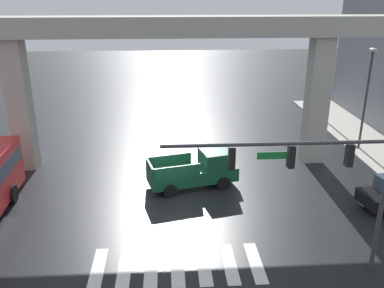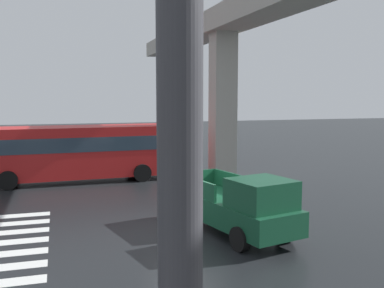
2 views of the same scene
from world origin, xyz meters
TOP-DOWN VIEW (x-y plane):
  - ground_plane at (0.00, 0.00)m, footprint 120.00×120.00m
  - crosswalk_stripes at (-0.00, -6.08)m, footprint 7.15×2.80m
  - elevated_overpass at (0.00, 4.90)m, footprint 53.82×1.98m
  - pickup_truck at (1.39, 1.43)m, footprint 5.41×3.06m
  - traffic_signal_mast at (5.36, -6.71)m, footprint 8.69×0.32m
  - street_lamp_mid_block at (13.50, 6.54)m, footprint 0.44×0.70m
  - street_lamp_far_north at (13.50, 17.07)m, footprint 0.44×0.70m

SIDE VIEW (x-z plane):
  - ground_plane at x=0.00m, z-range 0.00..0.00m
  - crosswalk_stripes at x=0.00m, z-range 0.00..0.01m
  - pickup_truck at x=1.39m, z-range -0.05..2.03m
  - traffic_signal_mast at x=5.36m, z-range 1.46..7.66m
  - street_lamp_mid_block at x=13.50m, z-range 0.94..8.18m
  - street_lamp_far_north at x=13.50m, z-range 0.94..8.18m
  - elevated_overpass at x=0.00m, z-range 3.26..12.66m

